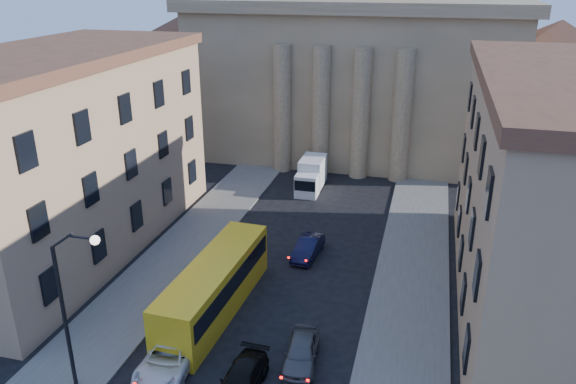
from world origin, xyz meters
name	(u,v)px	position (x,y,z in m)	size (l,w,h in m)	color
sidewalk_left	(151,283)	(-8.50, 18.00, 0.07)	(5.00, 60.00, 0.15)	#585651
sidewalk_right	(407,321)	(8.50, 18.00, 0.07)	(5.00, 60.00, 0.15)	#585651
church	(360,43)	(0.00, 55.47, 11.88)	(68.02, 28.76, 36.60)	#79684A
building_left	(61,153)	(-17.00, 22.00, 7.42)	(11.60, 26.60, 14.70)	#9A7C5A
building_right	(569,197)	(17.00, 22.00, 7.42)	(11.60, 26.60, 14.70)	#9A7C5A
street_lamp	(71,299)	(-6.97, 8.00, 5.29)	(2.62, 0.44, 8.83)	black
car_left_mid	(170,356)	(-3.43, 10.49, 0.76)	(2.54, 5.50, 1.53)	silver
car_right_mid	(241,381)	(0.80, 9.75, 0.66)	(1.86, 4.58, 1.33)	black
car_right_far	(301,352)	(3.19, 12.67, 0.73)	(1.71, 4.26, 1.45)	#4A4A4F
car_right_distant	(308,248)	(0.86, 24.63, 0.70)	(1.47, 4.23, 1.39)	black
city_bus	(215,285)	(-3.12, 16.27, 1.79)	(3.23, 11.92, 3.33)	gold
box_truck	(311,176)	(-1.86, 37.96, 1.39)	(2.16, 5.37, 2.94)	silver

